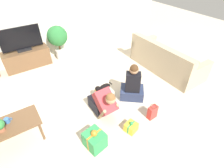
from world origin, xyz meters
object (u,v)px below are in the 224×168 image
(potted_plant_back_right, at_px, (58,38))
(gift_box_a, at_px, (95,140))
(gift_bag_a, at_px, (152,112))
(sofa_right, at_px, (165,61))
(tv_console, at_px, (27,58))
(person_kneeling, at_px, (103,103))
(mug, at_px, (7,120))
(dog, at_px, (103,88))
(coffee_table, at_px, (6,128))
(gift_box_b, at_px, (131,127))
(person_sitting, at_px, (132,86))
(tv, at_px, (21,40))

(potted_plant_back_right, height_order, gift_box_a, potted_plant_back_right)
(potted_plant_back_right, distance_m, gift_bag_a, 3.49)
(sofa_right, height_order, tv_console, sofa_right)
(tv_console, xyz_separation_m, potted_plant_back_right, (0.96, -0.05, 0.40))
(person_kneeling, height_order, mug, person_kneeling)
(person_kneeling, xyz_separation_m, gift_bag_a, (0.78, -0.63, -0.18))
(dog, bearing_deg, coffee_table, -88.23)
(person_kneeling, distance_m, gift_box_b, 0.72)
(mug, bearing_deg, person_sitting, -6.04)
(sofa_right, distance_m, tv_console, 3.91)
(person_sitting, bearing_deg, gift_bag_a, 125.83)
(person_kneeling, bearing_deg, person_sitting, 5.71)
(coffee_table, relative_size, potted_plant_back_right, 1.03)
(potted_plant_back_right, xyz_separation_m, person_sitting, (0.68, -2.68, -0.33))
(person_kneeling, bearing_deg, gift_bag_a, -39.35)
(potted_plant_back_right, height_order, person_kneeling, potted_plant_back_right)
(dog, relative_size, gift_bag_a, 1.51)
(tv, xyz_separation_m, dog, (1.12, -2.32, -0.57))
(mug, bearing_deg, coffee_table, -131.66)
(tv, bearing_deg, dog, -64.34)
(gift_bag_a, distance_m, mug, 2.62)
(gift_bag_a, bearing_deg, dog, 113.17)
(person_sitting, xyz_separation_m, dog, (-0.53, 0.41, -0.09))
(gift_box_b, bearing_deg, gift_box_a, 172.83)
(sofa_right, distance_m, gift_box_a, 3.04)
(person_sitting, height_order, gift_bag_a, person_sitting)
(sofa_right, relative_size, tv_console, 1.68)
(potted_plant_back_right, height_order, dog, potted_plant_back_right)
(potted_plant_back_right, bearing_deg, coffee_table, -126.31)
(potted_plant_back_right, height_order, gift_box_b, potted_plant_back_right)
(tv_console, bearing_deg, person_kneeling, -73.80)
(person_sitting, relative_size, mug, 7.54)
(coffee_table, relative_size, person_kneeling, 1.35)
(gift_bag_a, bearing_deg, tv_console, 114.86)
(coffee_table, xyz_separation_m, mug, (0.06, 0.06, 0.10))
(person_sitting, height_order, dog, person_sitting)
(sofa_right, xyz_separation_m, coffee_table, (-4.02, -0.22, 0.13))
(gift_bag_a, height_order, mug, mug)
(person_kneeling, xyz_separation_m, dog, (0.30, 0.50, -0.10))
(tv, distance_m, gift_box_a, 3.44)
(sofa_right, xyz_separation_m, person_sitting, (-1.51, -0.42, 0.04))
(tv_console, xyz_separation_m, gift_bag_a, (1.60, -3.44, -0.11))
(tv, bearing_deg, tv_console, 90.00)
(potted_plant_back_right, distance_m, person_kneeling, 2.79)
(tv, bearing_deg, coffee_table, -108.78)
(sofa_right, distance_m, potted_plant_back_right, 3.17)
(potted_plant_back_right, distance_m, gift_box_a, 3.42)
(tv, distance_m, person_sitting, 3.22)
(person_sitting, bearing_deg, dog, 2.31)
(gift_box_a, xyz_separation_m, gift_box_b, (0.73, -0.09, -0.08))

